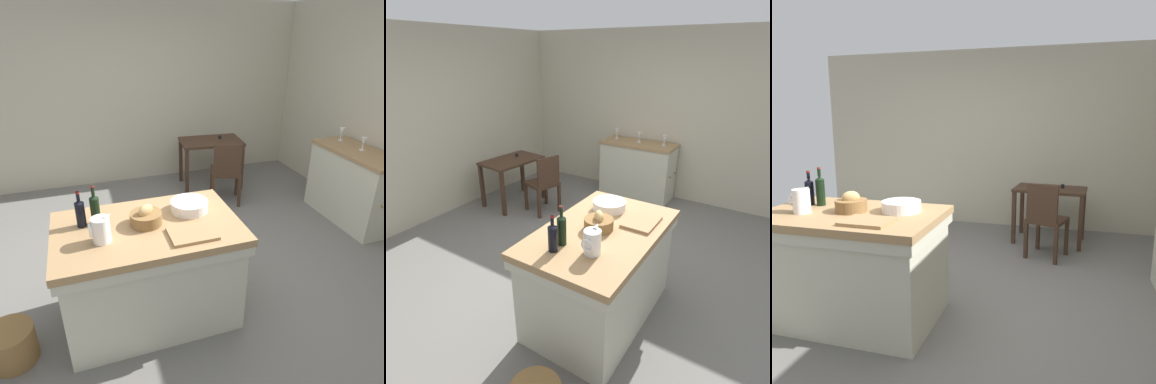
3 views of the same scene
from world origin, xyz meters
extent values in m
plane|color=#66635E|center=(0.00, 0.00, 0.00)|extent=(6.76, 6.76, 0.00)
cube|color=#B2AA93|center=(0.00, 2.60, 1.30)|extent=(5.32, 0.12, 2.60)
cube|color=#99754C|center=(-0.49, -0.45, 0.86)|extent=(1.43, 0.90, 0.06)
cube|color=#BCBAA3|center=(-0.49, -0.45, 0.79)|extent=(1.41, 0.88, 0.08)
cube|color=#BCBAA3|center=(-0.49, -0.45, 0.41)|extent=(1.35, 0.82, 0.83)
cube|color=#99754C|center=(2.26, 0.38, 0.90)|extent=(0.52, 1.17, 0.04)
cube|color=#BCBAA3|center=(2.26, 0.38, 0.44)|extent=(0.49, 1.14, 0.87)
sphere|color=brown|center=(2.14, -0.21, 0.48)|extent=(0.03, 0.03, 0.03)
cube|color=#3D281C|center=(0.95, 1.92, 0.70)|extent=(0.95, 0.65, 0.04)
cube|color=#3D281C|center=(0.52, 1.72, 0.34)|extent=(0.05, 0.05, 0.69)
cube|color=#3D281C|center=(1.34, 1.63, 0.34)|extent=(0.05, 0.05, 0.69)
cube|color=#3D281C|center=(0.57, 2.20, 0.34)|extent=(0.05, 0.05, 0.69)
cube|color=#3D281C|center=(1.39, 2.12, 0.34)|extent=(0.05, 0.05, 0.69)
cylinder|color=black|center=(1.11, 1.95, 0.75)|extent=(0.04, 0.04, 0.05)
cube|color=#3D281C|center=(0.95, 1.34, 0.45)|extent=(0.51, 0.51, 0.04)
cube|color=#3D281C|center=(0.90, 1.17, 0.68)|extent=(0.35, 0.15, 0.42)
cube|color=#3D281C|center=(1.18, 1.45, 0.21)|extent=(0.05, 0.05, 0.43)
cube|color=#3D281C|center=(0.84, 1.57, 0.21)|extent=(0.05, 0.05, 0.43)
cube|color=#3D281C|center=(1.07, 1.11, 0.21)|extent=(0.05, 0.05, 0.43)
cube|color=#3D281C|center=(0.73, 1.23, 0.21)|extent=(0.05, 0.05, 0.43)
cylinder|color=white|center=(-0.84, -0.57, 0.98)|extent=(0.13, 0.13, 0.19)
cone|color=white|center=(-0.78, -0.57, 1.08)|extent=(0.07, 0.04, 0.06)
torus|color=white|center=(-0.91, -0.57, 0.99)|extent=(0.02, 0.10, 0.10)
cylinder|color=white|center=(-0.11, -0.32, 0.93)|extent=(0.31, 0.31, 0.09)
cylinder|color=brown|center=(-0.49, -0.43, 0.93)|extent=(0.25, 0.25, 0.09)
ellipsoid|color=tan|center=(-0.49, -0.43, 1.00)|extent=(0.15, 0.14, 0.10)
cube|color=#99754C|center=(-0.21, -0.69, 0.90)|extent=(0.34, 0.26, 0.02)
cylinder|color=black|center=(-0.86, -0.31, 1.00)|extent=(0.07, 0.07, 0.22)
cone|color=black|center=(-0.86, -0.31, 1.12)|extent=(0.07, 0.07, 0.03)
cylinder|color=black|center=(-0.86, -0.31, 1.17)|extent=(0.03, 0.03, 0.08)
cylinder|color=maroon|center=(-0.86, -0.31, 1.20)|extent=(0.03, 0.03, 0.01)
cylinder|color=black|center=(-0.97, -0.30, 0.98)|extent=(0.07, 0.07, 0.20)
cone|color=black|center=(-0.97, -0.30, 1.09)|extent=(0.07, 0.07, 0.02)
cylinder|color=black|center=(-0.97, -0.30, 1.14)|extent=(0.03, 0.03, 0.07)
cylinder|color=maroon|center=(-0.97, -0.30, 1.17)|extent=(0.03, 0.03, 0.01)
cylinder|color=white|center=(2.30, 0.40, 0.92)|extent=(0.06, 0.06, 0.00)
cylinder|color=white|center=(2.30, 0.40, 0.95)|extent=(0.01, 0.01, 0.06)
cone|color=white|center=(2.30, 0.40, 1.03)|extent=(0.07, 0.07, 0.09)
cylinder|color=white|center=(2.32, 0.81, 0.92)|extent=(0.06, 0.06, 0.00)
cylinder|color=white|center=(2.32, 0.81, 0.95)|extent=(0.01, 0.01, 0.07)
cone|color=white|center=(2.32, 0.81, 1.04)|extent=(0.07, 0.07, 0.10)
cylinder|color=brown|center=(-1.58, -0.59, 0.14)|extent=(0.34, 0.34, 0.29)
camera|label=1|loc=(-0.90, -2.76, 2.28)|focal=32.83mm
camera|label=2|loc=(-2.67, -1.61, 2.26)|focal=31.34mm
camera|label=3|loc=(1.10, -2.92, 1.60)|focal=34.49mm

